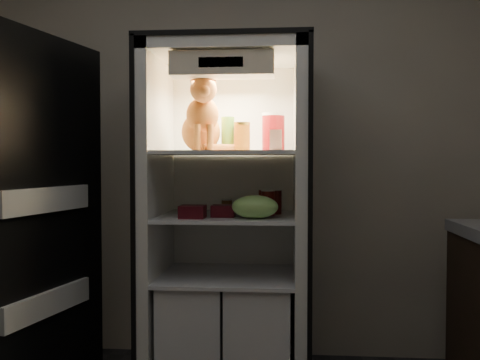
# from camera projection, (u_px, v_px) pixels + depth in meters

# --- Properties ---
(room_shell) EXTENTS (3.60, 3.60, 3.60)m
(room_shell) POSITION_uv_depth(u_px,v_px,m) (180.00, 32.00, 1.60)
(room_shell) COLOR white
(room_shell) RESTS_ON floor
(refrigerator) EXTENTS (0.90, 0.72, 1.88)m
(refrigerator) POSITION_uv_depth(u_px,v_px,m) (229.00, 240.00, 3.00)
(refrigerator) COLOR white
(refrigerator) RESTS_ON floor
(fridge_door) EXTENTS (0.24, 0.86, 1.85)m
(fridge_door) POSITION_uv_depth(u_px,v_px,m) (48.00, 227.00, 2.62)
(fridge_door) COLOR black
(fridge_door) RESTS_ON floor
(tabby_cat) EXTENTS (0.38, 0.42, 0.43)m
(tabby_cat) POSITION_uv_depth(u_px,v_px,m) (202.00, 122.00, 2.91)
(tabby_cat) COLOR orange
(tabby_cat) RESTS_ON refrigerator
(parmesan_shaker) EXTENTS (0.07, 0.07, 0.19)m
(parmesan_shaker) POSITION_uv_depth(u_px,v_px,m) (228.00, 134.00, 2.98)
(parmesan_shaker) COLOR green
(parmesan_shaker) RESTS_ON refrigerator
(mayo_tub) EXTENTS (0.10, 0.10, 0.14)m
(mayo_tub) POSITION_uv_depth(u_px,v_px,m) (236.00, 139.00, 3.01)
(mayo_tub) COLOR white
(mayo_tub) RESTS_ON refrigerator
(salsa_jar) EXTENTS (0.09, 0.09, 0.16)m
(salsa_jar) POSITION_uv_depth(u_px,v_px,m) (242.00, 137.00, 2.93)
(salsa_jar) COLOR #9B270E
(salsa_jar) RESTS_ON refrigerator
(pepper_jar) EXTENTS (0.13, 0.13, 0.22)m
(pepper_jar) POSITION_uv_depth(u_px,v_px,m) (273.00, 132.00, 3.02)
(pepper_jar) COLOR #A9161A
(pepper_jar) RESTS_ON refrigerator
(cream_carton) EXTENTS (0.06, 0.06, 0.11)m
(cream_carton) POSITION_uv_depth(u_px,v_px,m) (276.00, 140.00, 2.74)
(cream_carton) COLOR white
(cream_carton) RESTS_ON refrigerator
(soda_can_a) EXTENTS (0.07, 0.07, 0.13)m
(soda_can_a) POSITION_uv_depth(u_px,v_px,m) (265.00, 201.00, 3.06)
(soda_can_a) COLOR black
(soda_can_a) RESTS_ON refrigerator
(soda_can_b) EXTENTS (0.07, 0.07, 0.14)m
(soda_can_b) POSITION_uv_depth(u_px,v_px,m) (275.00, 202.00, 2.98)
(soda_can_b) COLOR black
(soda_can_b) RESTS_ON refrigerator
(soda_can_c) EXTENTS (0.07, 0.07, 0.14)m
(soda_can_c) POSITION_uv_depth(u_px,v_px,m) (268.00, 203.00, 2.88)
(soda_can_c) COLOR black
(soda_can_c) RESTS_ON refrigerator
(condiment_jar) EXTENTS (0.06, 0.06, 0.08)m
(condiment_jar) POSITION_uv_depth(u_px,v_px,m) (227.00, 206.00, 3.03)
(condiment_jar) COLOR brown
(condiment_jar) RESTS_ON refrigerator
(grape_bag) EXTENTS (0.24, 0.17, 0.12)m
(grape_bag) POSITION_uv_depth(u_px,v_px,m) (255.00, 207.00, 2.75)
(grape_bag) COLOR #8ECF60
(grape_bag) RESTS_ON refrigerator
(berry_box_left) EXTENTS (0.13, 0.13, 0.07)m
(berry_box_left) POSITION_uv_depth(u_px,v_px,m) (193.00, 212.00, 2.77)
(berry_box_left) COLOR #4B0C14
(berry_box_left) RESTS_ON refrigerator
(berry_box_right) EXTENTS (0.12, 0.12, 0.06)m
(berry_box_right) POSITION_uv_depth(u_px,v_px,m) (223.00, 211.00, 2.84)
(berry_box_right) COLOR #4B0C14
(berry_box_right) RESTS_ON refrigerator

